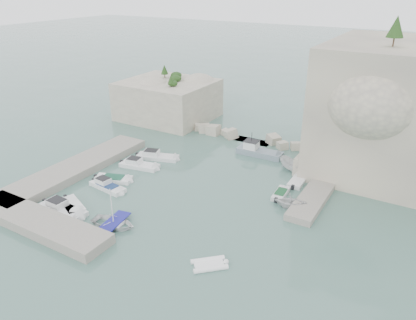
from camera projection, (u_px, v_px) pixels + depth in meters
The scene contains 22 objects.
ground at pixel (183, 200), 48.53m from camera, with size 400.00×400.00×0.00m, color #4C7368.
cliff_terrace at pixel (333, 161), 56.10m from camera, with size 8.00×10.00×2.50m, color beige.
outcrop_west at pixel (168, 100), 76.02m from camera, with size 16.00×14.00×7.00m, color beige.
quay_west at pixel (75, 168), 55.42m from camera, with size 5.00×24.00×1.10m, color #9E9689.
quay_south at pixel (39, 222), 43.14m from camera, with size 18.00×4.00×1.10m, color #9E9689.
ledge_east at pixel (319, 191), 49.94m from camera, with size 3.00×16.00×0.80m, color #9E9689.
breakwater at pixel (253, 137), 65.97m from camera, with size 28.00×3.00×1.40m, color beige.
motorboat_a at pixel (158, 159), 59.78m from camera, with size 6.77×2.01×1.40m, color silver, non-canonical shape.
motorboat_b at pixel (140, 167), 57.05m from camera, with size 6.11×2.00×1.40m, color white, non-canonical shape.
motorboat_c at pixel (114, 181), 53.25m from camera, with size 5.29×1.92×0.70m, color white, non-canonical shape.
motorboat_d at pixel (108, 189), 51.21m from camera, with size 5.76×1.71×1.40m, color white, non-canonical shape.
motorboat_e at pixel (72, 208), 47.01m from camera, with size 4.75×1.94×0.70m, color white, non-canonical shape.
motorboat_f at pixel (64, 212), 46.18m from camera, with size 6.81×2.03×1.40m, color white, non-canonical shape.
rowboat at pixel (114, 226), 43.52m from camera, with size 3.56×4.99×1.03m, color white.
inflatable_dinghy at pixel (209, 266), 37.48m from camera, with size 3.55×1.72×0.44m, color white, non-canonical shape.
tender_east_a at pixel (290, 208), 47.00m from camera, with size 3.19×3.69×1.95m, color silver.
tender_east_b at pixel (281, 196), 49.58m from camera, with size 4.01×1.37×0.70m, color silver, non-canonical shape.
tender_east_c at pixel (298, 182), 52.95m from camera, with size 5.18×1.68×0.70m, color white, non-canonical shape.
tender_east_d at pixel (292, 171), 55.87m from camera, with size 1.82×4.83×1.87m, color silver.
work_boat at pixel (259, 155), 60.94m from camera, with size 7.63×2.25×2.20m, color slate, non-canonical shape.
rowboat_mast at pixel (112, 205), 42.45m from camera, with size 0.10×0.10×4.20m, color white.
vegetation at pixel (400, 33), 52.05m from camera, with size 53.48×13.88×13.40m.
Camera 1 is at (24.18, -34.83, 24.29)m, focal length 35.00 mm.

